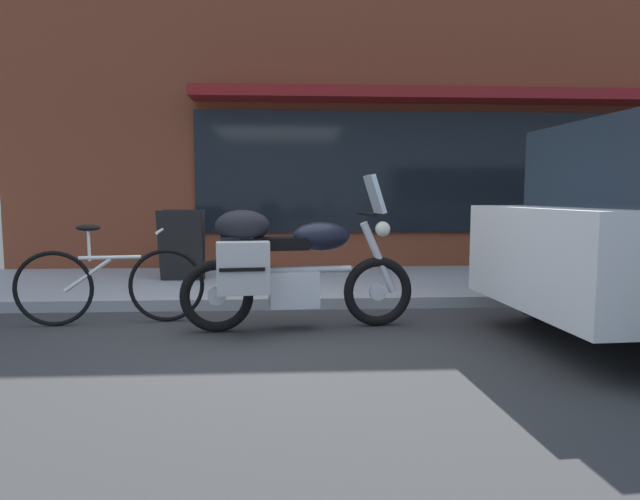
% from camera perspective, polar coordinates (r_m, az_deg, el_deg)
% --- Properties ---
extents(ground_plane, '(80.00, 80.00, 0.00)m').
position_cam_1_polar(ground_plane, '(4.65, -5.98, -9.29)').
color(ground_plane, '#333333').
extents(storefront_building, '(18.87, 0.90, 6.82)m').
position_cam_1_polar(storefront_building, '(9.96, 29.91, 17.44)').
color(storefront_building, brown).
rests_on(storefront_building, ground_plane).
extents(touring_motorcycle, '(2.11, 0.80, 1.40)m').
position_cam_1_polar(touring_motorcycle, '(4.76, -3.76, -1.46)').
color(touring_motorcycle, black).
rests_on(touring_motorcycle, ground_plane).
extents(parked_bicycle, '(1.70, 0.48, 0.94)m').
position_cam_1_polar(parked_bicycle, '(5.39, -21.46, -3.38)').
color(parked_bicycle, black).
rests_on(parked_bicycle, ground_plane).
extents(sandwich_board_sign, '(0.55, 0.41, 0.90)m').
position_cam_1_polar(sandwich_board_sign, '(7.07, -14.51, 0.52)').
color(sandwich_board_sign, black).
rests_on(sandwich_board_sign, sidewalk_curb).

